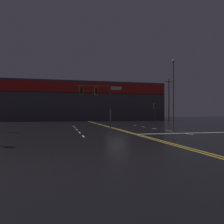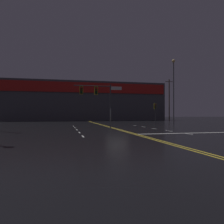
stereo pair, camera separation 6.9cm
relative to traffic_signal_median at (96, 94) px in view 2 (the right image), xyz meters
name	(u,v)px [view 2 (the right image)]	position (x,y,z in m)	size (l,w,h in m)	color
ground_plane	(117,129)	(2.29, -1.52, -4.08)	(200.00, 200.00, 0.00)	black
road_markings	(127,130)	(3.11, -2.68, -4.07)	(13.66, 60.00, 0.01)	gold
traffic_signal_median	(96,94)	(0.00, 0.00, 0.00)	(4.47, 0.36, 5.35)	#38383D
traffic_signal_corner_northeast	(155,109)	(11.78, 9.21, -1.42)	(0.42, 0.36, 3.61)	#38383D
streetlight_near_right	(174,84)	(15.42, 9.54, 3.05)	(0.56, 0.56, 11.47)	#59595E
building_backdrop	(85,102)	(2.29, 35.39, 1.14)	(43.66, 10.23, 10.40)	#4C4C51
utility_pole_row	(82,97)	(0.88, 27.81, 1.88)	(46.97, 0.26, 11.94)	#4C3828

